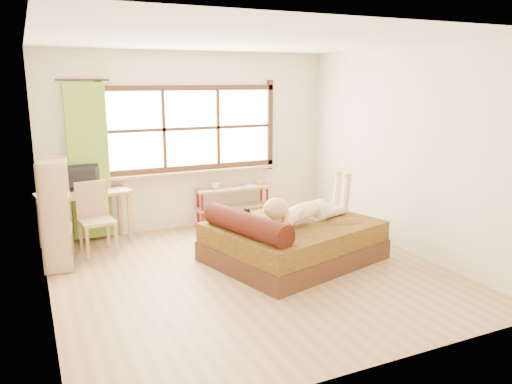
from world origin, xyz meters
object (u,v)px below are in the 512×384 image
desk (84,199)px  pipe_shelf (234,197)px  woman (306,199)px  bed (290,240)px  kitten (239,218)px  chair (95,214)px  bookshelf (56,214)px

desk → pipe_shelf: 2.31m
woman → pipe_shelf: woman is taller
bed → woman: (0.20, -0.04, 0.53)m
bed → kitten: size_ratio=7.84×
chair → kitten: bearing=-46.6°
kitten → bookshelf: bookshelf is taller
kitten → desk: 2.32m
chair → bookshelf: 0.64m
kitten → chair: chair is taller
woman → desk: size_ratio=1.08×
pipe_shelf → kitten: bearing=-108.6°
bed → bookshelf: bearing=144.2°
woman → desk: 3.08m
kitten → bookshelf: size_ratio=0.22×
bed → chair: 2.63m
woman → kitten: size_ratio=4.67×
bed → chair: (-2.22, 1.38, 0.26)m
bed → desk: 2.92m
desk → bed: bearing=-44.3°
woman → pipe_shelf: size_ratio=1.15×
kitten → desk: bearing=119.7°
woman → kitten: bearing=154.8°
bed → kitten: bed is taller
woman → bookshelf: size_ratio=1.04×
bookshelf → pipe_shelf: bearing=24.2°
kitten → chair: bearing=125.3°
kitten → bookshelf: bearing=140.9°
chair → woman: bearing=-37.6°
woman → chair: size_ratio=1.45×
desk → bookshelf: bearing=-126.2°
kitten → desk: desk is taller
bed → pipe_shelf: bearing=75.1°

